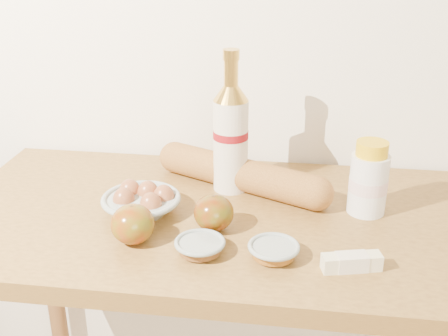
{
  "coord_description": "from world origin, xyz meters",
  "views": [
    {
      "loc": [
        0.14,
        0.14,
        1.47
      ],
      "look_at": [
        0.0,
        1.15,
        1.02
      ],
      "focal_mm": 45.0,
      "sensor_mm": 36.0,
      "label": 1
    }
  ],
  "objects_px": {
    "egg_bowl": "(142,202)",
    "table": "(226,263)",
    "bourbon_bottle": "(231,135)",
    "baguette": "(241,174)",
    "cream_bottle": "(369,180)"
  },
  "relations": [
    {
      "from": "egg_bowl",
      "to": "table",
      "type": "bearing_deg",
      "value": 4.78
    },
    {
      "from": "table",
      "to": "egg_bowl",
      "type": "bearing_deg",
      "value": -175.22
    },
    {
      "from": "table",
      "to": "bourbon_bottle",
      "type": "height_order",
      "value": "bourbon_bottle"
    },
    {
      "from": "table",
      "to": "bourbon_bottle",
      "type": "xyz_separation_m",
      "value": [
        -0.01,
        0.13,
        0.26
      ]
    },
    {
      "from": "egg_bowl",
      "to": "baguette",
      "type": "bearing_deg",
      "value": 36.0
    },
    {
      "from": "table",
      "to": "cream_bottle",
      "type": "height_order",
      "value": "cream_bottle"
    },
    {
      "from": "cream_bottle",
      "to": "egg_bowl",
      "type": "distance_m",
      "value": 0.48
    },
    {
      "from": "table",
      "to": "bourbon_bottle",
      "type": "bearing_deg",
      "value": 93.09
    },
    {
      "from": "cream_bottle",
      "to": "table",
      "type": "bearing_deg",
      "value": 165.49
    },
    {
      "from": "cream_bottle",
      "to": "baguette",
      "type": "bearing_deg",
      "value": 140.42
    },
    {
      "from": "cream_bottle",
      "to": "egg_bowl",
      "type": "height_order",
      "value": "cream_bottle"
    },
    {
      "from": "bourbon_bottle",
      "to": "egg_bowl",
      "type": "relative_size",
      "value": 1.61
    },
    {
      "from": "baguette",
      "to": "egg_bowl",
      "type": "bearing_deg",
      "value": -119.6
    },
    {
      "from": "egg_bowl",
      "to": "bourbon_bottle",
      "type": "bearing_deg",
      "value": 39.47
    },
    {
      "from": "bourbon_bottle",
      "to": "cream_bottle",
      "type": "bearing_deg",
      "value": 0.85
    }
  ]
}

